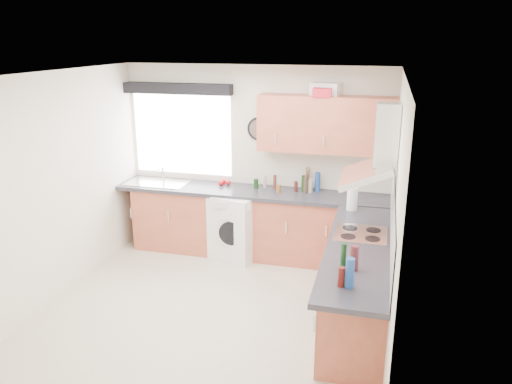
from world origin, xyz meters
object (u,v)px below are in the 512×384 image
(upper_cabinets, at_px, (326,124))
(washing_machine, at_px, (237,225))
(oven, at_px, (358,277))
(extractor_hood, at_px, (377,153))

(upper_cabinets, distance_m, washing_machine, 1.77)
(oven, distance_m, washing_machine, 1.98)
(oven, xyz_separation_m, extractor_hood, (0.10, -0.00, 1.34))
(extractor_hood, bearing_deg, upper_cabinets, 116.13)
(washing_machine, bearing_deg, oven, -17.56)
(extractor_hood, bearing_deg, oven, 180.00)
(upper_cabinets, bearing_deg, extractor_hood, -63.87)
(washing_machine, bearing_deg, extractor_hood, -16.02)
(oven, xyz_separation_m, upper_cabinets, (-0.55, 1.32, 1.38))
(extractor_hood, relative_size, washing_machine, 0.89)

